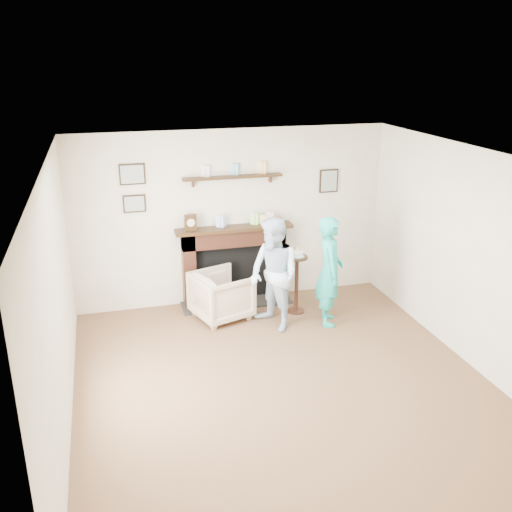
# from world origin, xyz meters

# --- Properties ---
(ground) EXTENTS (5.00, 5.00, 0.00)m
(ground) POSITION_xyz_m (0.00, 0.00, 0.00)
(ground) COLOR brown
(ground) RESTS_ON ground
(room_shell) EXTENTS (4.54, 5.02, 2.52)m
(room_shell) POSITION_xyz_m (-0.00, 0.69, 1.62)
(room_shell) COLOR beige
(room_shell) RESTS_ON ground
(armchair) EXTENTS (0.91, 0.89, 0.66)m
(armchair) POSITION_xyz_m (-0.30, 1.90, 0.00)
(armchair) COLOR tan
(armchair) RESTS_ON ground
(man) EXTENTS (0.80, 0.89, 1.51)m
(man) POSITION_xyz_m (0.30, 1.43, 0.00)
(man) COLOR silver
(man) RESTS_ON ground
(woman) EXTENTS (0.49, 0.62, 1.49)m
(woman) POSITION_xyz_m (1.05, 1.37, 0.00)
(woman) COLOR teal
(woman) RESTS_ON ground
(pedestal_table) EXTENTS (0.30, 0.30, 0.96)m
(pedestal_table) POSITION_xyz_m (0.75, 1.80, 0.59)
(pedestal_table) COLOR black
(pedestal_table) RESTS_ON ground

